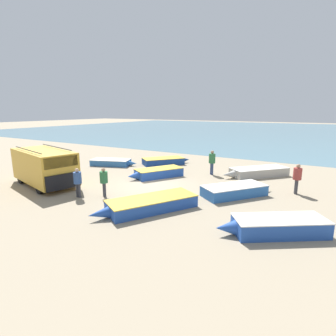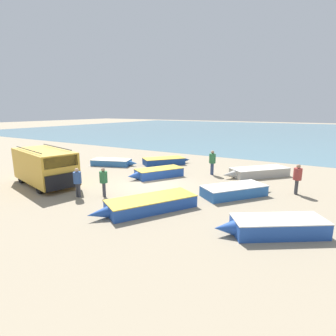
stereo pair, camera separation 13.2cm
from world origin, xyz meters
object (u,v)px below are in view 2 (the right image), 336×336
at_px(fishing_rowboat_6, 113,162).
at_px(fishing_rowboat_4, 257,172).
at_px(fisherman_3, 77,180).
at_px(fishing_rowboat_2, 157,173).
at_px(fisherman_0, 104,179).
at_px(fishing_rowboat_0, 236,190).
at_px(parked_van, 45,166).
at_px(fishing_rowboat_5, 165,161).
at_px(fishing_rowboat_3, 149,204).
at_px(fisherman_2, 297,176).
at_px(fisherman_1, 212,160).
at_px(fishing_rowboat_1, 274,226).

bearing_deg(fishing_rowboat_6, fishing_rowboat_4, -7.86).
distance_m(fishing_rowboat_6, fisherman_3, 8.55).
bearing_deg(fishing_rowboat_2, fisherman_0, 28.67).
distance_m(fishing_rowboat_0, fisherman_0, 7.36).
xyz_separation_m(fishing_rowboat_0, fisherman_0, (-6.21, -3.89, 0.68)).
xyz_separation_m(parked_van, fishing_rowboat_5, (3.12, 9.43, -0.94)).
height_order(fishing_rowboat_6, fisherman_3, fisherman_3).
relative_size(fishing_rowboat_3, fishing_rowboat_4, 1.12).
bearing_deg(fisherman_2, fishing_rowboat_0, -158.45).
bearing_deg(parked_van, fisherman_1, 57.90).
height_order(parked_van, fisherman_3, parked_van).
height_order(fishing_rowboat_2, fishing_rowboat_3, fishing_rowboat_2).
relative_size(fisherman_1, fisherman_3, 1.11).
height_order(fishing_rowboat_2, fisherman_2, fisherman_2).
bearing_deg(parked_van, fishing_rowboat_0, 33.56).
distance_m(fishing_rowboat_4, fishing_rowboat_5, 7.96).
height_order(fishing_rowboat_0, fishing_rowboat_3, fishing_rowboat_0).
xyz_separation_m(fishing_rowboat_2, fishing_rowboat_5, (-1.87, 4.10, -0.01)).
height_order(parked_van, fishing_rowboat_2, parked_van).
bearing_deg(fishing_rowboat_1, fishing_rowboat_4, -107.76).
xyz_separation_m(fishing_rowboat_2, fishing_rowboat_4, (6.09, 3.89, -0.00)).
xyz_separation_m(fishing_rowboat_1, fisherman_3, (-10.00, -0.82, 0.65)).
bearing_deg(fishing_rowboat_6, fisherman_0, -70.24).
bearing_deg(fishing_rowboat_0, fishing_rowboat_3, -177.22).
bearing_deg(fisherman_0, fisherman_2, 157.21).
bearing_deg(fishing_rowboat_5, fishing_rowboat_1, -91.68).
distance_m(fishing_rowboat_3, fishing_rowboat_6, 11.11).
xyz_separation_m(fishing_rowboat_2, fisherman_1, (3.09, 2.65, 0.77)).
distance_m(fishing_rowboat_0, fisherman_3, 8.75).
xyz_separation_m(fishing_rowboat_3, fisherman_3, (-4.40, -0.43, 0.68)).
bearing_deg(fishing_rowboat_5, fishing_rowboat_2, -116.08).
bearing_deg(fisherman_3, fisherman_2, -57.95).
bearing_deg(fishing_rowboat_3, fishing_rowboat_2, -120.38).
xyz_separation_m(fishing_rowboat_5, fisherman_2, (10.78, -3.31, 0.74)).
xyz_separation_m(fishing_rowboat_4, fishing_rowboat_6, (-11.67, -2.46, -0.04)).
relative_size(parked_van, fishing_rowboat_6, 1.36).
distance_m(fishing_rowboat_3, fisherman_2, 8.59).
xyz_separation_m(fishing_rowboat_1, fishing_rowboat_2, (-8.70, 5.12, -0.01)).
height_order(fishing_rowboat_1, fisherman_1, fisherman_1).
bearing_deg(fishing_rowboat_0, fisherman_0, 159.58).
height_order(fishing_rowboat_3, fisherman_3, fisherman_3).
height_order(fisherman_2, fisherman_3, fisherman_2).
height_order(fishing_rowboat_5, fisherman_0, fisherman_0).
bearing_deg(fishing_rowboat_3, fisherman_2, 167.52).
relative_size(fishing_rowboat_2, fishing_rowboat_3, 0.79).
xyz_separation_m(parked_van, fisherman_0, (4.84, 0.20, -0.26)).
relative_size(fishing_rowboat_0, fisherman_2, 2.34).
bearing_deg(fisherman_2, fishing_rowboat_6, 163.57).
height_order(fishing_rowboat_0, fishing_rowboat_4, fishing_rowboat_4).
bearing_deg(fishing_rowboat_3, fishing_rowboat_6, -98.45).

